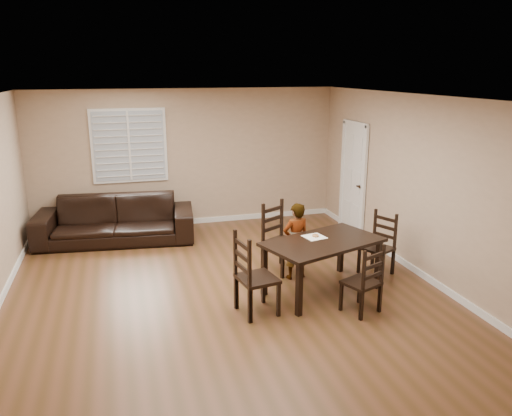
# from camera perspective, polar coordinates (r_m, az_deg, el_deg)

# --- Properties ---
(ground) EXTENTS (7.00, 7.00, 0.00)m
(ground) POSITION_cam_1_polar(r_m,az_deg,el_deg) (7.08, -3.34, -9.94)
(ground) COLOR brown
(ground) RESTS_ON ground
(room) EXTENTS (6.04, 7.04, 2.72)m
(room) POSITION_cam_1_polar(r_m,az_deg,el_deg) (6.69, -3.62, 4.85)
(room) COLOR tan
(room) RESTS_ON ground
(dining_table) EXTENTS (1.83, 1.40, 0.76)m
(dining_table) POSITION_cam_1_polar(r_m,az_deg,el_deg) (7.00, 7.65, -4.38)
(dining_table) COLOR black
(dining_table) RESTS_ON ground
(chair_near) EXTENTS (0.65, 0.64, 1.09)m
(chair_near) POSITION_cam_1_polar(r_m,az_deg,el_deg) (7.80, 2.29, -3.55)
(chair_near) COLOR black
(chair_near) RESTS_ON ground
(chair_far) EXTENTS (0.54, 0.52, 0.93)m
(chair_far) POSITION_cam_1_polar(r_m,az_deg,el_deg) (6.55, 12.70, -8.46)
(chair_far) COLOR black
(chair_far) RESTS_ON ground
(chair_left) EXTENTS (0.54, 0.57, 1.09)m
(chair_left) POSITION_cam_1_polar(r_m,az_deg,el_deg) (6.36, -0.95, -8.07)
(chair_left) COLOR black
(chair_left) RESTS_ON ground
(chair_right) EXTENTS (0.55, 0.56, 0.96)m
(chair_right) POSITION_cam_1_polar(r_m,az_deg,el_deg) (7.93, 14.13, -4.13)
(chair_right) COLOR black
(chair_right) RESTS_ON ground
(child) EXTENTS (0.47, 0.35, 1.17)m
(child) POSITION_cam_1_polar(r_m,az_deg,el_deg) (7.45, 4.57, -3.78)
(child) COLOR gray
(child) RESTS_ON ground
(napkin) EXTENTS (0.33, 0.33, 0.00)m
(napkin) POSITION_cam_1_polar(r_m,az_deg,el_deg) (7.10, 6.68, -3.30)
(napkin) COLOR white
(napkin) RESTS_ON dining_table
(donut) EXTENTS (0.10, 0.10, 0.03)m
(donut) POSITION_cam_1_polar(r_m,az_deg,el_deg) (7.11, 6.81, -3.11)
(donut) COLOR #AF713F
(donut) RESTS_ON napkin
(sofa) EXTENTS (2.88, 1.39, 0.81)m
(sofa) POSITION_cam_1_polar(r_m,az_deg,el_deg) (9.42, -15.76, -1.30)
(sofa) COLOR black
(sofa) RESTS_ON ground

